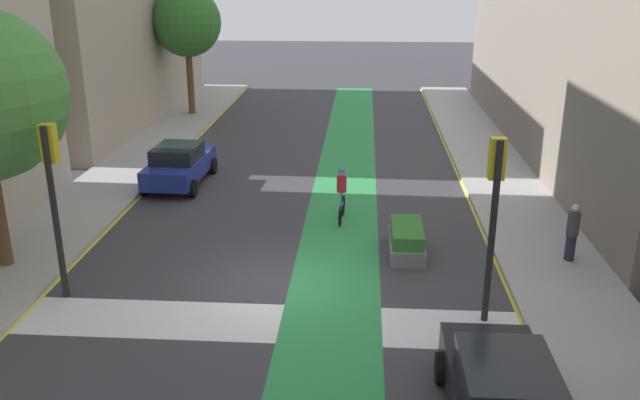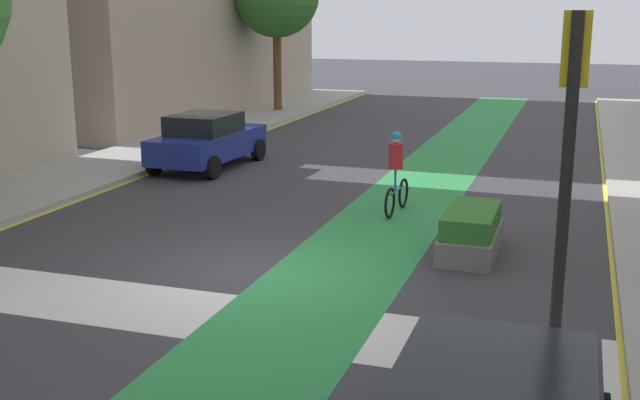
# 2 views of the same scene
# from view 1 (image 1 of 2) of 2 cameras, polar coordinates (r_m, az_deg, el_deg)

# --- Properties ---
(ground_plane) EXTENTS (120.00, 120.00, 0.00)m
(ground_plane) POSITION_cam_1_polar(r_m,az_deg,el_deg) (17.80, -3.47, -7.25)
(ground_plane) COLOR #38383D
(bike_lane_paint) EXTENTS (2.40, 60.00, 0.01)m
(bike_lane_paint) POSITION_cam_1_polar(r_m,az_deg,el_deg) (17.68, 1.27, -7.39)
(bike_lane_paint) COLOR #2D8C47
(bike_lane_paint) RESTS_ON ground_plane
(crosswalk_band) EXTENTS (12.00, 1.80, 0.01)m
(crosswalk_band) POSITION_cam_1_polar(r_m,az_deg,el_deg) (16.06, -4.37, -10.43)
(crosswalk_band) COLOR silver
(crosswalk_band) RESTS_ON ground_plane
(sidewalk_left) EXTENTS (3.00, 60.00, 0.15)m
(sidewalk_left) POSITION_cam_1_polar(r_m,az_deg,el_deg) (20.10, -25.33, -5.74)
(sidewalk_left) COLOR #9E9E99
(sidewalk_left) RESTS_ON ground_plane
(curb_stripe_left) EXTENTS (0.16, 60.00, 0.01)m
(curb_stripe_left) POSITION_cam_1_polar(r_m,az_deg,el_deg) (19.45, -21.40, -6.22)
(curb_stripe_left) COLOR yellow
(curb_stripe_left) RESTS_ON ground_plane
(sidewalk_right) EXTENTS (3.00, 60.00, 0.15)m
(sidewalk_right) POSITION_cam_1_polar(r_m,az_deg,el_deg) (18.44, 20.52, -7.30)
(sidewalk_right) COLOR #9E9E99
(sidewalk_right) RESTS_ON ground_plane
(curb_stripe_right) EXTENTS (0.16, 60.00, 0.01)m
(curb_stripe_right) POSITION_cam_1_polar(r_m,az_deg,el_deg) (18.09, 15.91, -7.54)
(curb_stripe_right) COLOR yellow
(curb_stripe_right) RESTS_ON ground_plane
(traffic_signal_near_right) EXTENTS (0.35, 0.52, 4.42)m
(traffic_signal_near_right) POSITION_cam_1_polar(r_m,az_deg,el_deg) (15.47, 14.72, 0.33)
(traffic_signal_near_right) COLOR black
(traffic_signal_near_right) RESTS_ON ground_plane
(traffic_signal_near_left) EXTENTS (0.35, 0.52, 4.45)m
(traffic_signal_near_left) POSITION_cam_1_polar(r_m,az_deg,el_deg) (17.35, -21.95, 1.68)
(traffic_signal_near_left) COLOR black
(traffic_signal_near_left) RESTS_ON ground_plane
(car_blue_left_far) EXTENTS (2.14, 4.26, 1.57)m
(car_blue_left_far) POSITION_cam_1_polar(r_m,az_deg,el_deg) (26.06, -11.96, 3.02)
(car_blue_left_far) COLOR navy
(car_blue_left_far) RESTS_ON ground_plane
(car_black_right_near) EXTENTS (2.02, 4.20, 1.57)m
(car_black_right_near) POSITION_cam_1_polar(r_m,az_deg,el_deg) (12.68, 15.44, -15.87)
(car_black_right_near) COLOR black
(car_black_right_near) RESTS_ON ground_plane
(cyclist_in_lane) EXTENTS (0.32, 1.73, 1.86)m
(cyclist_in_lane) POSITION_cam_1_polar(r_m,az_deg,el_deg) (21.72, 1.87, 0.59)
(cyclist_in_lane) COLOR black
(cyclist_in_lane) RESTS_ON ground_plane
(pedestrian_sidewalk_right_a) EXTENTS (0.34, 0.34, 1.65)m
(pedestrian_sidewalk_right_a) POSITION_cam_1_polar(r_m,az_deg,el_deg) (19.81, 20.80, -2.58)
(pedestrian_sidewalk_right_a) COLOR #262638
(pedestrian_sidewalk_right_a) RESTS_ON sidewalk_right
(street_tree_far) EXTENTS (3.70, 3.70, 6.82)m
(street_tree_far) POSITION_cam_1_polar(r_m,az_deg,el_deg) (37.64, -11.36, 14.68)
(street_tree_far) COLOR brown
(street_tree_far) RESTS_ON sidewalk_left
(median_planter) EXTENTS (1.00, 2.21, 0.85)m
(median_planter) POSITION_cam_1_polar(r_m,az_deg,el_deg) (19.65, 7.43, -3.43)
(median_planter) COLOR slate
(median_planter) RESTS_ON ground_plane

